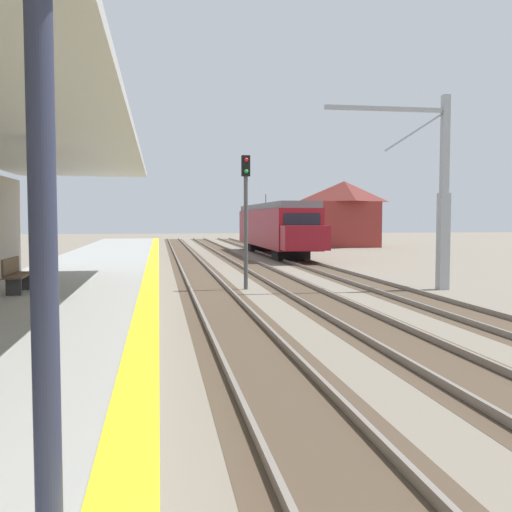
# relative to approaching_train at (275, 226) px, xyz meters

# --- Properties ---
(station_platform) EXTENTS (5.00, 80.00, 0.91)m
(station_platform) POSITION_rel_approaching_train_xyz_m (-11.20, -27.47, -1.73)
(station_platform) COLOR #999993
(station_platform) RESTS_ON ground
(track_pair_nearest_platform) EXTENTS (2.34, 120.00, 0.16)m
(track_pair_nearest_platform) POSITION_rel_approaching_train_xyz_m (-6.80, -23.47, -2.13)
(track_pair_nearest_platform) COLOR #4C3D2D
(track_pair_nearest_platform) RESTS_ON ground
(track_pair_middle) EXTENTS (2.34, 120.00, 0.16)m
(track_pair_middle) POSITION_rel_approaching_train_xyz_m (-3.40, -23.47, -2.13)
(track_pair_middle) COLOR #4C3D2D
(track_pair_middle) RESTS_ON ground
(track_pair_far_side) EXTENTS (2.34, 120.00, 0.16)m
(track_pair_far_side) POSITION_rel_approaching_train_xyz_m (-0.00, -23.47, -2.13)
(track_pair_far_side) COLOR #4C3D2D
(track_pair_far_side) RESTS_ON ground
(approaching_train) EXTENTS (2.93, 19.60, 4.76)m
(approaching_train) POSITION_rel_approaching_train_xyz_m (0.00, 0.00, 0.00)
(approaching_train) COLOR maroon
(approaching_train) RESTS_ON ground
(rail_signal_post) EXTENTS (0.32, 0.34, 5.20)m
(rail_signal_post) POSITION_rel_approaching_train_xyz_m (-5.35, -21.43, 1.02)
(rail_signal_post) COLOR #4C4C4C
(rail_signal_post) RESTS_ON ground
(catenary_pylon_far_side) EXTENTS (5.00, 0.40, 7.50)m
(catenary_pylon_far_side) POSITION_rel_approaching_train_xyz_m (1.92, -22.71, 1.43)
(catenary_pylon_far_side) COLOR #9EA3A8
(catenary_pylon_far_side) RESTS_ON ground
(platform_bench) EXTENTS (0.45, 1.60, 0.88)m
(platform_bench) POSITION_rel_approaching_train_xyz_m (-12.26, -28.70, -0.80)
(platform_bench) COLOR brown
(platform_bench) RESTS_ON station_platform
(distant_trackside_house) EXTENTS (6.60, 5.28, 6.40)m
(distant_trackside_house) POSITION_rel_approaching_train_xyz_m (9.20, 11.97, 1.16)
(distant_trackside_house) COLOR maroon
(distant_trackside_house) RESTS_ON ground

